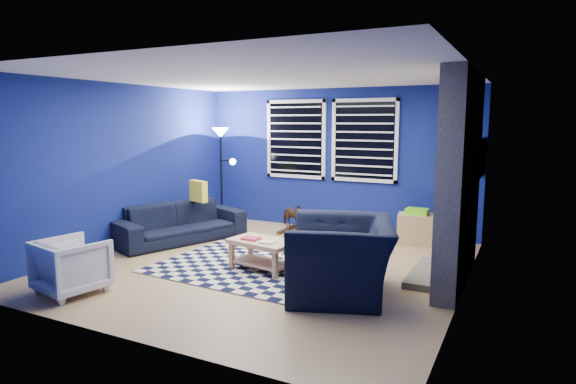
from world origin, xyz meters
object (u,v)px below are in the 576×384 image
object	(u,v)px
coffee_table	(262,248)
cabinet	(416,228)
armchair_bent	(72,266)
tv	(480,158)
armchair_big	(341,257)
rocking_horse	(291,216)
floor_lamp	(222,146)
sofa	(180,222)

from	to	relation	value
coffee_table	cabinet	distance (m)	2.74
armchair_bent	tv	bearing A→B (deg)	-123.81
armchair_big	rocking_horse	xyz separation A→B (m)	(-1.84, 2.47, -0.13)
armchair_big	armchair_bent	size ratio (longest dim) A/B	1.87
armchair_bent	coffee_table	size ratio (longest dim) A/B	0.74
armchair_bent	cabinet	bearing A→B (deg)	-116.16
coffee_table	cabinet	bearing A→B (deg)	56.67
coffee_table	floor_lamp	size ratio (longest dim) A/B	0.51
sofa	floor_lamp	bearing A→B (deg)	21.70
sofa	coffee_table	world-z (taller)	sofa
armchair_bent	cabinet	world-z (taller)	armchair_bent
sofa	armchair_big	world-z (taller)	armchair_big
armchair_big	cabinet	world-z (taller)	armchair_big
armchair_big	cabinet	distance (m)	2.63
sofa	cabinet	world-z (taller)	sofa
tv	rocking_horse	bearing A→B (deg)	-178.51
armchair_bent	coffee_table	distance (m)	2.26
rocking_horse	floor_lamp	bearing A→B (deg)	115.78
armchair_big	armchair_bent	bearing A→B (deg)	-83.43
armchair_big	coffee_table	distance (m)	1.25
floor_lamp	sofa	bearing A→B (deg)	-89.57
armchair_bent	armchair_big	bearing A→B (deg)	-142.57
sofa	armchair_bent	distance (m)	2.47
coffee_table	cabinet	xyz separation A→B (m)	(1.50, 2.29, -0.05)
rocking_horse	floor_lamp	distance (m)	1.80
floor_lamp	cabinet	bearing A→B (deg)	4.62
cabinet	sofa	bearing A→B (deg)	-165.52
armchair_bent	floor_lamp	bearing A→B (deg)	-71.72
sofa	cabinet	bearing A→B (deg)	-45.05
armchair_bent	rocking_horse	size ratio (longest dim) A/B	1.33
armchair_bent	cabinet	xyz separation A→B (m)	(3.03, 3.95, -0.06)
armchair_bent	coffee_table	xyz separation A→B (m)	(1.53, 1.66, -0.02)
armchair_bent	coffee_table	world-z (taller)	armchair_bent
rocking_horse	cabinet	xyz separation A→B (m)	(2.13, 0.14, -0.04)
tv	armchair_big	size ratio (longest dim) A/B	0.77
sofa	floor_lamp	xyz separation A→B (m)	(-0.01, 1.24, 1.17)
sofa	cabinet	distance (m)	3.79
armchair_bent	coffee_table	bearing A→B (deg)	-121.26
armchair_bent	cabinet	distance (m)	4.98
tv	cabinet	bearing A→B (deg)	176.17
floor_lamp	armchair_big	bearing A→B (deg)	-36.24
armchair_big	cabinet	xyz separation A→B (m)	(0.30, 2.61, -0.17)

